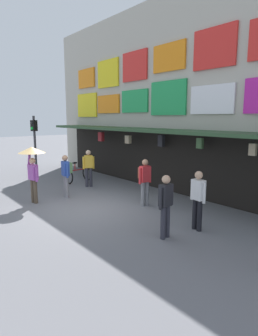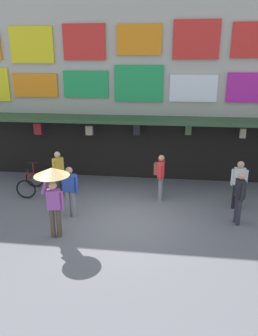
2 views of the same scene
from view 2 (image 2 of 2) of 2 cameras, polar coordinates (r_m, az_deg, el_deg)
ground_plane at (r=10.20m, az=-0.62°, el=-9.42°), size 80.00×80.00×0.00m
shopfront at (r=13.55m, az=1.97°, el=15.17°), size 18.00×2.60×8.00m
bicycle_parked at (r=12.69m, az=-17.05°, el=-2.49°), size 0.85×1.23×1.05m
pedestrian_with_umbrella at (r=8.93m, az=-13.43°, el=-2.62°), size 0.96×0.96×2.08m
pedestrian_in_red at (r=11.35m, az=5.56°, el=-1.07°), size 0.38×0.53×1.68m
pedestrian_in_purple at (r=11.98m, az=-12.40°, el=-0.51°), size 0.36×0.48×1.68m
pedestrian_in_blue at (r=10.21m, az=19.02°, el=-4.59°), size 0.26×0.53×1.68m
pedestrian_in_yellow at (r=11.24m, az=18.90°, el=-2.42°), size 0.53×0.26×1.68m
pedestrian_in_white at (r=10.27m, az=-10.36°, el=-3.48°), size 0.53×0.39×1.68m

